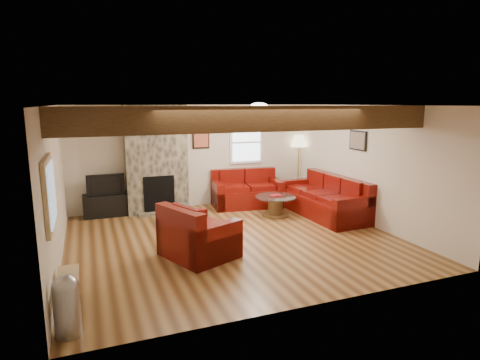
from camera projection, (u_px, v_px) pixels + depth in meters
The scene contains 18 objects.
room at pixel (233, 174), 7.38m from camera, with size 8.00×8.00×8.00m.
oak_beam at pixel (262, 119), 6.04m from camera, with size 6.00×0.36×0.38m, color #34200F.
chimney_breast at pixel (156, 161), 9.32m from camera, with size 1.40×0.67×2.50m.
back_window at pixel (246, 142), 10.29m from camera, with size 0.90×0.08×1.10m, color silver, non-canonical shape.
hatch_window at pixel (50, 193), 4.92m from camera, with size 0.08×1.00×0.90m, color #A68557, non-canonical shape.
ceiling_dome at pixel (259, 108), 8.30m from camera, with size 0.40×0.40×0.18m, color beige, non-canonical shape.
artwork_back at pixel (201, 138), 9.83m from camera, with size 0.42×0.06×0.52m, color black, non-canonical shape.
artwork_right at pixel (358, 140), 8.61m from camera, with size 0.06×0.55×0.42m, color black, non-canonical shape.
sofa_three at pixel (324, 196), 9.13m from camera, with size 2.34×0.98×0.90m, color #480505, non-canonical shape.
loveseat at pixel (247, 188), 9.99m from camera, with size 1.68×0.97×0.90m, color #480505, non-canonical shape.
armchair_red at pixel (199, 230), 6.69m from camera, with size 1.11×0.97×0.90m, color #480505, non-canonical shape.
coffee_table at pixel (275, 206), 9.15m from camera, with size 0.93×0.93×0.49m.
tv_cabinet at pixel (107, 205), 9.13m from camera, with size 1.02×0.41×0.51m, color black.
television at pixel (105, 184), 9.03m from camera, with size 0.82×0.11×0.47m, color black.
floor_lamp at pixel (299, 144), 10.67m from camera, with size 0.44×0.44×1.70m.
pine_bench at pixel (68, 298), 4.87m from camera, with size 0.26×1.11×0.42m, color #A68557, non-canonical shape.
pedal_bin at pixel (67, 305), 4.39m from camera, with size 0.29×0.29×0.72m, color #A3A2A7, non-canonical shape.
coal_bucket at pixel (182, 211), 9.02m from camera, with size 0.34×0.34×0.32m, color slate, non-canonical shape.
Camera 1 is at (-2.51, -6.82, 2.54)m, focal length 30.00 mm.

